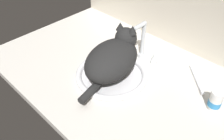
{
  "coord_description": "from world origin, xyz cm",
  "views": [
    {
      "loc": [
        56.45,
        -61.28,
        73.77
      ],
      "look_at": [
        0.24,
        -3.77,
        7.0
      ],
      "focal_mm": 37.93,
      "sensor_mm": 36.0,
      "label": 1
    }
  ],
  "objects": [
    {
      "name": "countertop",
      "position": [
        0.0,
        0.0,
        1.5
      ],
      "size": [
        121.17,
        75.74,
        3.0
      ],
      "primitive_type": "cube",
      "color": "silver",
      "rests_on": "ground"
    },
    {
      "name": "backsplash_wall",
      "position": [
        0.0,
        39.07,
        16.7
      ],
      "size": [
        121.17,
        2.4,
        33.39
      ],
      "primitive_type": "cube",
      "color": "beige",
      "rests_on": "ground"
    },
    {
      "name": "toothbrush",
      "position": [
        28.88,
        20.38,
        3.61
      ],
      "size": [
        14.19,
        14.31,
        1.7
      ],
      "color": "silver",
      "rests_on": "countertop"
    },
    {
      "name": "cat",
      "position": [
        -0.17,
        -1.91,
        13.08
      ],
      "size": [
        25.38,
        39.35,
        18.7
      ],
      "color": "black",
      "rests_on": "sink_basin"
    },
    {
      "name": "pill_bottle",
      "position": [
        41.42,
        10.75,
        6.98
      ],
      "size": [
        5.0,
        5.0,
        8.57
      ],
      "color": "white",
      "rests_on": "countertop"
    },
    {
      "name": "faucet",
      "position": [
        0.24,
        17.05,
        10.5
      ],
      "size": [
        17.71,
        9.32,
        19.79
      ],
      "color": "silver",
      "rests_on": "countertop"
    },
    {
      "name": "sink_basin",
      "position": [
        0.24,
        -3.77,
        4.19
      ],
      "size": [
        32.53,
        32.53,
        2.68
      ],
      "color": "white",
      "rests_on": "countertop"
    }
  ]
}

